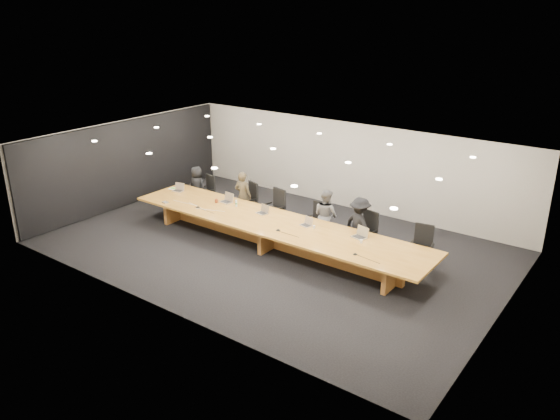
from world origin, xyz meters
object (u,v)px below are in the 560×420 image
object	(u,v)px
chair_mid_left	(274,208)
laptop_a	(178,187)
chair_mid_right	(316,220)
amber_mug	(216,201)
paper_cup_far	(361,241)
paper_cup_near	(314,227)
person_c	(326,215)
laptop_b	(226,198)
person_d	(359,225)
water_bottle	(236,203)
person_a	(197,186)
laptop_c	(262,209)
chair_left	(247,200)
laptop_e	(359,232)
person_b	(243,196)
laptop_d	(306,222)
chair_right	(365,232)
mic_center	(278,230)
mic_left	(198,207)
conference_table	(273,230)
mic_right	(355,254)
av_box	(165,202)
chair_far_left	(206,191)
chair_far_right	(421,247)

from	to	relation	value
chair_mid_left	laptop_a	distance (m)	3.22
chair_mid_right	amber_mug	world-z (taller)	chair_mid_right
paper_cup_far	paper_cup_near	bearing A→B (deg)	175.91
person_c	laptop_b	world-z (taller)	person_c
person_d	water_bottle	distance (m)	3.67
person_a	amber_mug	distance (m)	1.99
chair_mid_right	amber_mug	size ratio (longest dim) A/B	9.59
person_a	laptop_c	distance (m)	3.49
chair_left	laptop_e	size ratio (longest dim) A/B	3.18
person_b	laptop_d	size ratio (longest dim) A/B	5.14
person_b	paper_cup_near	bearing A→B (deg)	154.93
water_bottle	person_b	bearing A→B (deg)	117.76
laptop_a	chair_mid_right	bearing A→B (deg)	-0.53
chair_right	mic_center	xyz separation A→B (m)	(-1.66, -1.64, 0.20)
person_b	water_bottle	bearing A→B (deg)	107.88
amber_mug	mic_left	world-z (taller)	amber_mug
chair_left	paper_cup_near	xyz separation A→B (m)	(3.15, -1.07, 0.22)
conference_table	mic_right	xyz separation A→B (m)	(2.78, -0.50, 0.24)
person_b	mic_left	size ratio (longest dim) A/B	11.42
chair_mid_right	laptop_d	distance (m)	1.06
av_box	mic_right	bearing A→B (deg)	6.50
water_bottle	av_box	bearing A→B (deg)	-152.36
av_box	chair_far_left	bearing A→B (deg)	102.51
person_b	laptop_a	distance (m)	2.13
conference_table	mic_right	world-z (taller)	mic_right
chair_right	paper_cup_near	bearing A→B (deg)	-126.70
laptop_e	paper_cup_far	xyz separation A→B (m)	(0.20, -0.25, -0.10)
person_b	mic_left	bearing A→B (deg)	64.75
chair_far_left	person_c	world-z (taller)	person_c
chair_mid_left	person_a	xyz separation A→B (m)	(-3.12, -0.00, 0.08)
chair_far_left	mic_center	xyz separation A→B (m)	(4.21, -1.72, 0.24)
water_bottle	paper_cup_far	world-z (taller)	water_bottle
chair_far_left	water_bottle	size ratio (longest dim) A/B	5.57
person_d	water_bottle	bearing A→B (deg)	31.39
chair_left	person_d	xyz separation A→B (m)	(4.01, -0.18, 0.19)
laptop_e	amber_mug	bearing A→B (deg)	-162.97
person_d	mic_left	xyz separation A→B (m)	(-4.42, -1.56, 0.01)
mic_left	av_box	bearing A→B (deg)	-165.23
chair_far_right	chair_far_left	bearing A→B (deg)	169.90
person_c	water_bottle	xyz separation A→B (m)	(-2.47, -0.92, 0.09)
mic_left	chair_mid_left	bearing A→B (deg)	45.83
conference_table	laptop_e	xyz separation A→B (m)	(2.37, 0.42, 0.37)
person_b	laptop_c	xyz separation A→B (m)	(1.38, -0.81, 0.11)
person_c	paper_cup_far	size ratio (longest dim) A/B	17.57
chair_far_left	chair_mid_left	distance (m)	2.88
laptop_c	mic_right	size ratio (longest dim) A/B	2.75
person_b	mic_left	world-z (taller)	person_b
amber_mug	mic_right	size ratio (longest dim) A/B	0.96
chair_far_right	amber_mug	xyz separation A→B (m)	(-5.97, -1.00, 0.24)
mic_right	person_c	bearing A→B (deg)	137.36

